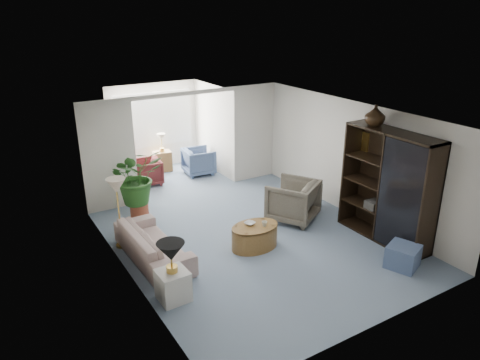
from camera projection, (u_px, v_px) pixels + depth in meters
floor at (256, 241)px, 8.90m from camera, size 6.00×6.00×0.00m
sunroom_floor at (172, 178)px, 12.17m from camera, size 2.60×2.60×0.00m
back_pier_left at (109, 156)px, 9.92m from camera, size 1.20×0.12×2.50m
back_pier_right at (254, 133)px, 11.77m from camera, size 1.20×0.12×2.50m
back_header at (186, 93)px, 10.42m from camera, size 2.60×0.12×0.10m
window_pane at (154, 119)px, 12.53m from camera, size 2.20×0.02×1.50m
window_blinds at (154, 120)px, 12.50m from camera, size 2.20×0.02×1.50m
framed_picture at (358, 141)px, 9.42m from camera, size 0.04×0.50×0.40m
sofa at (153, 244)px, 8.22m from camera, size 0.84×2.04×0.59m
end_table at (173, 285)px, 7.07m from camera, size 0.47×0.47×0.50m
table_lamp at (171, 252)px, 6.85m from camera, size 0.44×0.44×0.30m
floor_lamp at (116, 186)px, 8.29m from camera, size 0.36×0.36×0.28m
coffee_table at (255, 236)px, 8.62m from camera, size 1.20×1.20×0.45m
coffee_bowl at (250, 223)px, 8.59m from camera, size 0.25×0.25×0.05m
coffee_cup at (264, 224)px, 8.52m from camera, size 0.13×0.13×0.10m
wingback_chair at (293, 201)px, 9.68m from camera, size 1.31×1.32×0.88m
side_table_dark at (309, 196)px, 10.31m from camera, size 0.54×0.46×0.57m
entertainment_cabinet at (388, 187)px, 8.66m from camera, size 0.53×1.97×2.19m
cabinet_urn at (375, 115)px, 8.60m from camera, size 0.38×0.38×0.40m
ottoman at (403, 256)px, 7.98m from camera, size 0.66×0.66×0.41m
plant_pot at (139, 209)px, 9.94m from camera, size 0.40×0.40×0.32m
house_plant at (137, 176)px, 9.66m from camera, size 1.10×0.96×1.23m
sunroom_chair_blue at (199, 161)px, 12.39m from camera, size 0.87×0.85×0.72m
sunroom_chair_maroon at (147, 172)px, 11.67m from camera, size 0.80×0.78×0.66m
sunroom_table at (163, 161)px, 12.65m from camera, size 0.50×0.41×0.56m
shelf_clutter at (390, 205)px, 8.63m from camera, size 0.30×1.00×0.61m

